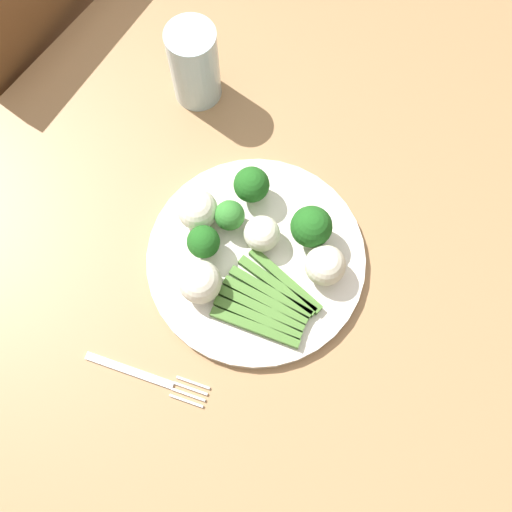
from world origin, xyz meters
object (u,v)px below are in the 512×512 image
object	(u,v)px
broccoli_front	(311,227)
broccoli_front_left	(203,242)
chair	(58,66)
asparagus_bundle	(268,302)
cauliflower_outer_edge	(197,210)
fork	(148,377)
water_glass	(194,65)
cauliflower_mid	(325,265)
broccoli_back_right	(230,216)
broccoli_right	(252,185)
cauliflower_near_fork	(200,282)
cauliflower_back	(262,234)
plate	(256,259)
dining_table	(281,260)

from	to	relation	value
broccoli_front	broccoli_front_left	xyz separation A→B (m)	(0.10, -0.10, -0.01)
chair	broccoli_front	bearing A→B (deg)	77.52
asparagus_bundle	cauliflower_outer_edge	bearing A→B (deg)	-24.39
fork	water_glass	bearing A→B (deg)	102.02
chair	cauliflower_mid	size ratio (longest dim) A/B	16.27
fork	water_glass	size ratio (longest dim) A/B	1.27
cauliflower_mid	broccoli_back_right	bearing A→B (deg)	-83.50
broccoli_front	broccoli_front_left	world-z (taller)	broccoli_front
broccoli_front	cauliflower_mid	distance (m)	0.05
broccoli_right	cauliflower_near_fork	xyz separation A→B (m)	(0.15, 0.02, -0.01)
broccoli_front	cauliflower_near_fork	distance (m)	0.16
broccoli_right	water_glass	xyz separation A→B (m)	(-0.10, -0.17, 0.02)
cauliflower_outer_edge	cauliflower_back	bearing A→B (deg)	104.43
asparagus_bundle	broccoli_front	distance (m)	0.11
broccoli_right	cauliflower_outer_edge	size ratio (longest dim) A/B	1.08
broccoli_right	cauliflower_outer_edge	xyz separation A→B (m)	(0.07, -0.04, -0.01)
plate	cauliflower_back	size ratio (longest dim) A/B	6.11
dining_table	plate	distance (m)	0.12
chair	broccoli_front	xyz separation A→B (m)	(0.10, 0.64, 0.29)
chair	cauliflower_mid	xyz separation A→B (m)	(0.13, 0.68, 0.28)
plate	cauliflower_outer_edge	size ratio (longest dim) A/B	5.35
asparagus_bundle	broccoli_back_right	size ratio (longest dim) A/B	2.63
chair	fork	xyz separation A→B (m)	(0.37, 0.58, 0.24)
asparagus_bundle	fork	distance (m)	0.18
plate	cauliflower_back	xyz separation A→B (m)	(-0.02, -0.01, 0.03)
cauliflower_near_fork	cauliflower_back	size ratio (longest dim) A/B	1.17
plate	cauliflower_near_fork	world-z (taller)	cauliflower_near_fork
cauliflower_mid	chair	bearing A→B (deg)	-100.86
chair	broccoli_right	bearing A→B (deg)	76.47
broccoli_front	chair	bearing A→B (deg)	-99.02
dining_table	broccoli_front	distance (m)	0.15
cauliflower_near_fork	fork	bearing A→B (deg)	5.19
chair	cauliflower_near_fork	bearing A→B (deg)	63.34
water_glass	plate	bearing A→B (deg)	53.28
cauliflower_outer_edge	asparagus_bundle	bearing A→B (deg)	72.92
dining_table	cauliflower_back	world-z (taller)	cauliflower_back
plate	cauliflower_near_fork	xyz separation A→B (m)	(0.08, -0.03, 0.04)
chair	fork	bearing A→B (deg)	53.60
dining_table	broccoli_front	world-z (taller)	broccoli_front
broccoli_back_right	water_glass	world-z (taller)	water_glass
broccoli_back_right	fork	world-z (taller)	broccoli_back_right
cauliflower_mid	cauliflower_outer_edge	size ratio (longest dim) A/B	0.98
broccoli_right	broccoli_front	distance (m)	0.10
plate	broccoli_front_left	size ratio (longest dim) A/B	5.49
broccoli_right	plate	bearing A→B (deg)	39.20
broccoli_front_left	cauliflower_outer_edge	world-z (taller)	cauliflower_outer_edge
cauliflower_outer_edge	chair	bearing A→B (deg)	-108.13
asparagus_bundle	cauliflower_back	distance (m)	0.09
broccoli_front_left	fork	xyz separation A→B (m)	(0.18, 0.04, -0.04)
broccoli_front	fork	size ratio (longest dim) A/B	0.41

